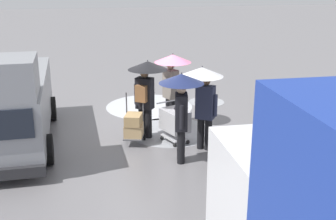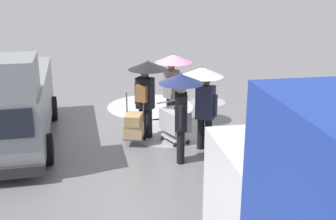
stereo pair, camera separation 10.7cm
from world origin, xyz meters
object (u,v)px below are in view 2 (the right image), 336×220
at_px(shopping_cart_vendor, 175,122).
at_px(hand_dolly_boxes, 134,126).
at_px(cargo_van_parked_right, 7,102).
at_px(pedestrian_black_side, 204,89).
at_px(pedestrian_pink_side, 181,97).
at_px(pedestrian_far_side, 147,81).
at_px(pedestrian_white_side, 173,73).

xyz_separation_m(shopping_cart_vendor, hand_dolly_boxes, (1.08, -0.08, -0.07)).
height_order(cargo_van_parked_right, shopping_cart_vendor, cargo_van_parked_right).
bearing_deg(pedestrian_black_side, pedestrian_pink_side, 39.96).
bearing_deg(pedestrian_far_side, pedestrian_white_side, -137.30).
bearing_deg(hand_dolly_boxes, pedestrian_pink_side, 127.03).
relative_size(hand_dolly_boxes, pedestrian_black_side, 0.61).
relative_size(shopping_cart_vendor, pedestrian_white_side, 0.47).
bearing_deg(pedestrian_white_side, pedestrian_black_side, 101.49).
height_order(cargo_van_parked_right, hand_dolly_boxes, cargo_van_parked_right).
distance_m(cargo_van_parked_right, pedestrian_black_side, 4.95).
bearing_deg(pedestrian_white_side, shopping_cart_vendor, 81.09).
relative_size(pedestrian_pink_side, pedestrian_black_side, 1.00).
xyz_separation_m(hand_dolly_boxes, pedestrian_pink_side, (-0.95, 1.26, 1.09)).
bearing_deg(hand_dolly_boxes, shopping_cart_vendor, 175.83).
distance_m(shopping_cart_vendor, pedestrian_white_side, 1.64).
relative_size(shopping_cart_vendor, pedestrian_pink_side, 0.47).
distance_m(pedestrian_white_side, pedestrian_far_side, 1.18).
bearing_deg(shopping_cart_vendor, pedestrian_pink_side, 83.96).
xyz_separation_m(cargo_van_parked_right, pedestrian_far_side, (-3.54, 0.15, 0.39)).
xyz_separation_m(pedestrian_white_side, pedestrian_far_side, (0.87, 0.80, -0.01)).
distance_m(pedestrian_pink_side, pedestrian_white_side, 2.48).
bearing_deg(shopping_cart_vendor, pedestrian_far_side, -34.91).
height_order(shopping_cart_vendor, hand_dolly_boxes, hand_dolly_boxes).
bearing_deg(pedestrian_black_side, shopping_cart_vendor, -45.89).
distance_m(pedestrian_black_side, pedestrian_far_side, 1.64).
bearing_deg(pedestrian_far_side, shopping_cart_vendor, 145.09).
relative_size(shopping_cart_vendor, pedestrian_black_side, 0.47).
xyz_separation_m(cargo_van_parked_right, pedestrian_black_side, (-4.79, 1.21, 0.41)).
bearing_deg(hand_dolly_boxes, pedestrian_black_side, 157.84).
relative_size(pedestrian_black_side, pedestrian_white_side, 1.00).
distance_m(pedestrian_black_side, pedestrian_white_side, 1.90).
distance_m(shopping_cart_vendor, pedestrian_pink_side, 1.57).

